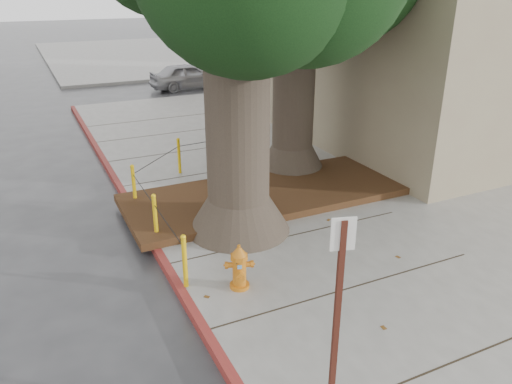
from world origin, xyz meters
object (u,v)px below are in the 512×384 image
(car_red, at_px, (315,64))
(signpost, at_px, (337,314))
(fire_hydrant, at_px, (239,267))
(car_silver, at_px, (188,76))

(car_red, bearing_deg, signpost, 151.90)
(fire_hydrant, bearing_deg, signpost, -72.79)
(fire_hydrant, distance_m, car_silver, 17.38)
(fire_hydrant, bearing_deg, car_silver, 94.40)
(fire_hydrant, distance_m, car_red, 21.05)
(car_red, bearing_deg, car_silver, 97.14)
(fire_hydrant, height_order, signpost, signpost)
(car_silver, height_order, car_red, car_red)
(fire_hydrant, bearing_deg, car_red, 75.10)
(fire_hydrant, xyz_separation_m, signpost, (-0.14, -2.86, 1.06))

